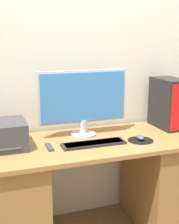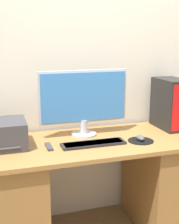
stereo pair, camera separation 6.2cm
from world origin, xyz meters
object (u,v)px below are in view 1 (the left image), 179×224
at_px(keyboard, 94,143).
at_px(mouse, 140,137).
at_px(remote_control, 49,147).
at_px(computer_tower, 169,103).
at_px(monitor, 83,99).

height_order(keyboard, mouse, mouse).
bearing_deg(mouse, remote_control, 174.97).
relative_size(computer_tower, remote_control, 2.88).
distance_m(computer_tower, remote_control, 1.08).
relative_size(monitor, mouse, 7.92).
bearing_deg(keyboard, monitor, 90.29).
xyz_separation_m(keyboard, remote_control, (-0.31, 0.04, -0.00)).
relative_size(monitor, remote_control, 4.82).
distance_m(monitor, mouse, 0.51).
height_order(computer_tower, remote_control, computer_tower).
bearing_deg(mouse, computer_tower, 31.44).
bearing_deg(remote_control, mouse, -5.03).
xyz_separation_m(mouse, remote_control, (-0.66, 0.06, -0.01)).
height_order(monitor, mouse, monitor).
bearing_deg(monitor, remote_control, -146.91).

